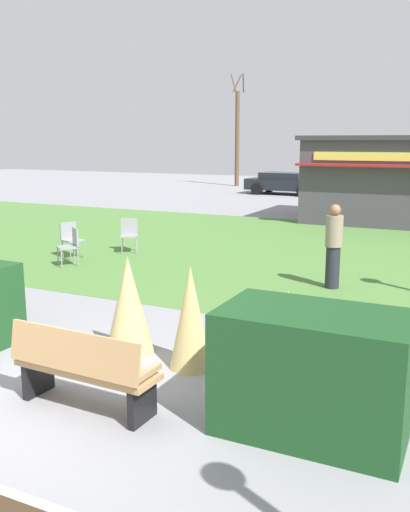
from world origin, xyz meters
TOP-DOWN VIEW (x-y plane):
  - ground_plane at (0.00, 0.00)m, footprint 80.00×80.00m
  - lawn_patch at (0.00, 9.64)m, footprint 36.00×12.00m
  - park_bench at (0.72, -0.11)m, footprint 1.72×0.58m
  - hedge_right at (3.09, 0.53)m, footprint 1.87×1.10m
  - ornamental_grass_behind_left at (2.57, 1.30)m, footprint 0.66×0.66m
  - ornamental_grass_behind_right at (1.23, 1.46)m, footprint 0.55×0.55m
  - ornamental_grass_behind_center at (0.23, 1.55)m, footprint 0.68×0.68m
  - cafe_chair_west at (-3.81, 7.67)m, footprint 0.60×0.60m
  - cafe_chair_east at (-4.13, 5.68)m, footprint 0.62×0.62m
  - cafe_chair_center at (-4.75, 6.44)m, footprint 0.57×0.57m
  - person_strolling at (1.93, 6.30)m, footprint 0.34×0.34m
  - parked_car_west_slot at (-5.24, 25.28)m, footprint 4.26×2.18m
  - tree_right_bg at (-9.90, 29.58)m, footprint 0.91×0.96m

SIDE VIEW (x-z plane):
  - ground_plane at x=0.00m, z-range 0.00..0.00m
  - lawn_patch at x=0.00m, z-range 0.00..0.01m
  - park_bench at x=0.72m, z-range 0.01..0.96m
  - cafe_chair_west at x=-3.81m, z-range 0.08..0.97m
  - cafe_chair_east at x=-4.13m, z-range 0.08..0.97m
  - cafe_chair_center at x=-4.75m, z-range 0.08..0.97m
  - ornamental_grass_behind_left at x=2.57m, z-range 0.00..1.24m
  - hedge_right at x=3.09m, z-range 0.00..1.27m
  - parked_car_west_slot at x=-5.24m, z-range 0.04..1.24m
  - ornamental_grass_behind_right at x=1.23m, z-range 0.00..1.37m
  - ornamental_grass_behind_center at x=0.23m, z-range 0.00..1.37m
  - person_strolling at x=1.93m, z-range 0.02..1.71m
  - tree_right_bg at x=-9.90m, z-range -0.37..6.69m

